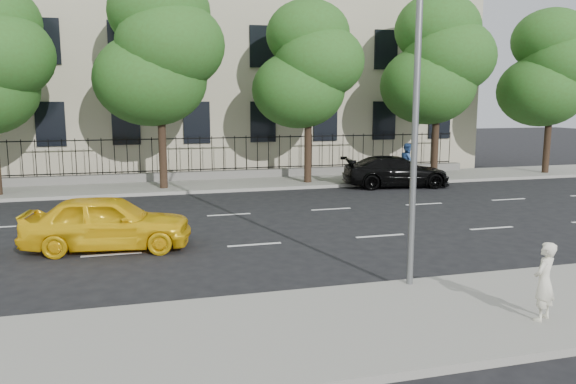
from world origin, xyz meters
name	(u,v)px	position (x,y,z in m)	size (l,w,h in m)	color
ground	(275,269)	(0.00, 0.00, 0.00)	(120.00, 120.00, 0.00)	black
near_sidewalk	(329,328)	(0.00, -4.00, 0.07)	(60.00, 4.00, 0.15)	gray
far_sidewalk	(205,185)	(0.00, 14.00, 0.07)	(60.00, 4.00, 0.15)	gray
lane_markings	(240,228)	(0.00, 4.75, 0.01)	(49.60, 4.62, 0.01)	silver
masonry_building	(183,20)	(0.00, 22.95, 9.02)	(34.60, 12.11, 18.50)	#BBAF95
iron_fence	(201,169)	(0.00, 15.70, 0.65)	(30.00, 0.50, 2.20)	slate
street_light	(406,55)	(2.50, -1.77, 5.15)	(0.25, 3.32, 8.05)	slate
tree_c	(160,50)	(-1.96, 13.36, 6.41)	(5.89, 5.50, 9.80)	#382619
tree_d	(308,65)	(5.04, 13.36, 5.84)	(5.34, 4.94, 8.84)	#382619
tree_e	(438,60)	(12.04, 13.36, 6.20)	(5.71, 5.31, 9.46)	#382619
tree_f	(551,69)	(19.04, 13.36, 5.88)	(5.52, 5.12, 9.01)	#382619
yellow_taxi	(108,222)	(-4.08, 3.11, 0.79)	(1.85, 4.61, 1.57)	yellow
black_sedan	(396,172)	(8.96, 11.50, 0.75)	(2.11, 5.18, 1.50)	black
woman_near	(544,281)	(3.89, -4.83, 0.89)	(0.54, 0.35, 1.48)	#EDE8CE
pedestrian_far	(408,162)	(10.02, 12.40, 1.10)	(0.92, 0.72, 1.89)	#2D508B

